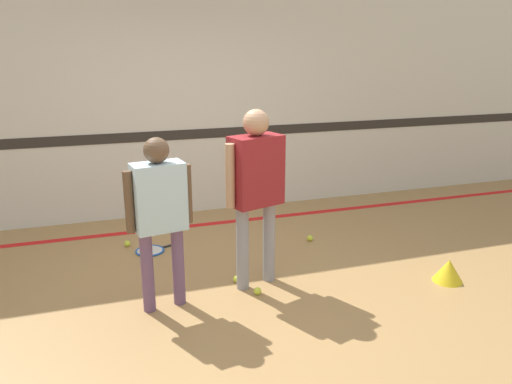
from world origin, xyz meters
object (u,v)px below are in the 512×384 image
at_px(tennis_ball_near_instructor, 258,291).
at_px(tennis_ball_stray_right, 310,238).
at_px(person_instructor, 256,180).
at_px(tennis_ball_stray_left, 237,279).
at_px(training_cone, 448,270).
at_px(racket_spare_on_floor, 151,250).
at_px(person_student_left, 159,206).
at_px(tennis_ball_by_spare_racket, 127,244).

xyz_separation_m(tennis_ball_near_instructor, tennis_ball_stray_right, (0.95, 1.00, 0.00)).
distance_m(person_instructor, tennis_ball_stray_left, 0.97).
relative_size(tennis_ball_near_instructor, training_cone, 0.24).
xyz_separation_m(racket_spare_on_floor, tennis_ball_stray_right, (1.72, -0.25, 0.02)).
xyz_separation_m(person_student_left, training_cone, (2.56, -0.34, -0.78)).
xyz_separation_m(tennis_ball_by_spare_racket, tennis_ball_stray_right, (1.95, -0.47, 0.00)).
xyz_separation_m(racket_spare_on_floor, tennis_ball_stray_left, (0.67, -0.97, 0.02)).
bearing_deg(tennis_ball_stray_right, person_instructor, -138.24).
xyz_separation_m(racket_spare_on_floor, tennis_ball_by_spare_racket, (-0.23, 0.21, 0.02)).
height_order(racket_spare_on_floor, training_cone, training_cone).
relative_size(tennis_ball_stray_left, training_cone, 0.24).
distance_m(racket_spare_on_floor, training_cone, 2.97).
bearing_deg(tennis_ball_by_spare_racket, tennis_ball_stray_left, -52.89).
bearing_deg(tennis_ball_stray_right, tennis_ball_by_spare_racket, 166.55).
bearing_deg(tennis_ball_stray_left, tennis_ball_stray_right, 34.31).
relative_size(person_student_left, tennis_ball_by_spare_racket, 21.72).
bearing_deg(tennis_ball_stray_right, person_student_left, -151.27).
xyz_separation_m(person_instructor, tennis_ball_near_instructor, (-0.05, -0.20, -0.95)).
distance_m(person_student_left, tennis_ball_stray_left, 1.12).
relative_size(person_instructor, person_student_left, 1.11).
bearing_deg(tennis_ball_stray_right, tennis_ball_near_instructor, -133.33).
height_order(racket_spare_on_floor, tennis_ball_by_spare_racket, tennis_ball_by_spare_racket).
distance_m(tennis_ball_near_instructor, tennis_ball_by_spare_racket, 1.78).
bearing_deg(tennis_ball_by_spare_racket, tennis_ball_near_instructor, -55.55).
distance_m(racket_spare_on_floor, tennis_ball_near_instructor, 1.48).
relative_size(person_student_left, tennis_ball_near_instructor, 21.72).
bearing_deg(person_student_left, tennis_ball_stray_right, 18.93).
relative_size(racket_spare_on_floor, tennis_ball_near_instructor, 7.90).
bearing_deg(person_student_left, training_cone, -17.42).
bearing_deg(tennis_ball_stray_right, training_cone, -58.04).
height_order(person_student_left, training_cone, person_student_left).
distance_m(person_instructor, racket_spare_on_floor, 1.66).
height_order(racket_spare_on_floor, tennis_ball_stray_right, tennis_ball_stray_right).
height_order(tennis_ball_near_instructor, training_cone, training_cone).
bearing_deg(tennis_ball_stray_right, racket_spare_on_floor, 171.63).
height_order(person_instructor, tennis_ball_stray_left, person_instructor).
height_order(tennis_ball_by_spare_racket, tennis_ball_stray_right, same).
relative_size(tennis_ball_near_instructor, tennis_ball_stray_right, 1.00).
bearing_deg(training_cone, tennis_ball_stray_left, 162.73).
distance_m(person_instructor, training_cone, 1.98).
distance_m(tennis_ball_stray_left, training_cone, 1.96).
height_order(tennis_ball_by_spare_racket, tennis_ball_stray_left, same).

